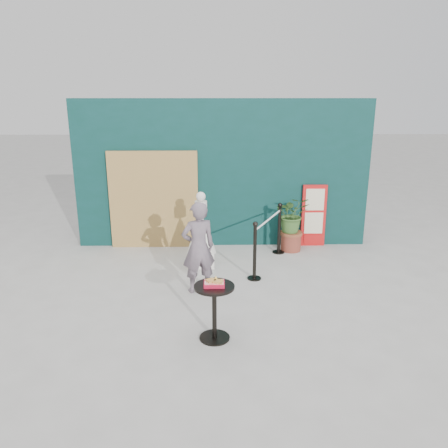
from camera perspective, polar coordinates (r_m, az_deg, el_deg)
ground at (r=6.52m, az=0.20°, el=-11.51°), size 60.00×60.00×0.00m
back_wall at (r=9.04m, az=-0.23°, el=6.57°), size 6.00×0.30×3.00m
bamboo_fence at (r=9.02m, az=-9.15°, el=3.10°), size 1.80×0.08×2.00m
woman at (r=6.92m, az=-3.37°, el=-3.09°), size 0.63×0.52×1.49m
menu_board at (r=9.26m, az=11.63°, el=1.07°), size 0.50×0.07×1.30m
statue at (r=8.04m, az=-2.97°, el=-1.55°), size 0.55×0.55×1.40m
cafe_table at (r=5.67m, az=-1.27°, el=-10.37°), size 0.52×0.52×0.75m
food_basket at (r=5.55m, az=-1.27°, el=-7.70°), size 0.26×0.19×0.11m
planter at (r=8.88m, az=8.85°, el=0.61°), size 0.67×0.58×1.14m
stanchion_barrier at (r=8.10m, az=5.76°, el=-2.05°), size 0.84×1.54×1.03m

